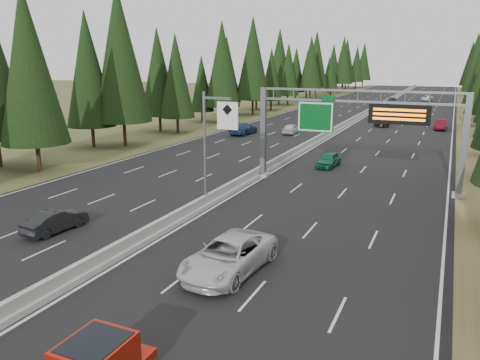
# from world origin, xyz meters

# --- Properties ---
(road) EXTENTS (32.00, 260.00, 0.08)m
(road) POSITION_xyz_m (0.00, 80.00, 0.04)
(road) COLOR black
(road) RESTS_ON ground
(shoulder_right) EXTENTS (3.60, 260.00, 0.06)m
(shoulder_right) POSITION_xyz_m (17.80, 80.00, 0.03)
(shoulder_right) COLOR olive
(shoulder_right) RESTS_ON ground
(shoulder_left) EXTENTS (3.60, 260.00, 0.06)m
(shoulder_left) POSITION_xyz_m (-17.80, 80.00, 0.03)
(shoulder_left) COLOR #3B4520
(shoulder_left) RESTS_ON ground
(median_barrier) EXTENTS (0.70, 260.00, 0.85)m
(median_barrier) POSITION_xyz_m (0.00, 80.00, 0.41)
(median_barrier) COLOR #969590
(median_barrier) RESTS_ON road
(sign_gantry) EXTENTS (16.75, 0.98, 7.80)m
(sign_gantry) POSITION_xyz_m (8.92, 34.88, 5.27)
(sign_gantry) COLOR slate
(sign_gantry) RESTS_ON road
(hov_sign_pole) EXTENTS (2.80, 0.50, 8.00)m
(hov_sign_pole) POSITION_xyz_m (0.58, 24.97, 4.72)
(hov_sign_pole) COLOR slate
(hov_sign_pole) RESTS_ON road
(tree_row_left) EXTENTS (11.97, 243.89, 18.92)m
(tree_row_left) POSITION_xyz_m (-21.72, 76.43, 9.33)
(tree_row_left) COLOR black
(tree_row_left) RESTS_ON ground
(silver_minivan) EXTENTS (3.29, 6.30, 1.69)m
(silver_minivan) POSITION_xyz_m (6.02, 16.22, 0.93)
(silver_minivan) COLOR silver
(silver_minivan) RESTS_ON road
(car_ahead_green) EXTENTS (1.93, 4.18, 1.39)m
(car_ahead_green) POSITION_xyz_m (4.67, 41.44, 0.77)
(car_ahead_green) COLOR #16633F
(car_ahead_green) RESTS_ON road
(car_ahead_dkred) EXTENTS (1.86, 4.70, 1.52)m
(car_ahead_dkred) POSITION_xyz_m (13.85, 73.52, 0.84)
(car_ahead_dkred) COLOR #580C1A
(car_ahead_dkred) RESTS_ON road
(car_ahead_dkgrey) EXTENTS (2.67, 5.71, 1.61)m
(car_ahead_dkgrey) POSITION_xyz_m (5.11, 74.72, 0.89)
(car_ahead_dkgrey) COLOR black
(car_ahead_dkgrey) RESTS_ON road
(car_ahead_white) EXTENTS (2.90, 5.46, 1.46)m
(car_ahead_white) POSITION_xyz_m (8.86, 129.57, 0.81)
(car_ahead_white) COLOR white
(car_ahead_white) RESTS_ON road
(car_ahead_far) EXTENTS (1.93, 4.75, 1.62)m
(car_ahead_far) POSITION_xyz_m (1.50, 116.39, 0.89)
(car_ahead_far) COLOR black
(car_ahead_far) RESTS_ON road
(car_onc_near) EXTENTS (1.75, 4.18, 1.34)m
(car_onc_near) POSITION_xyz_m (-5.91, 16.98, 0.75)
(car_onc_near) COLOR black
(car_onc_near) RESTS_ON road
(car_onc_blue) EXTENTS (2.49, 5.71, 1.63)m
(car_onc_blue) POSITION_xyz_m (-11.36, 57.09, 0.90)
(car_onc_blue) COLOR navy
(car_onc_blue) RESTS_ON road
(car_onc_white) EXTENTS (1.78, 4.27, 1.44)m
(car_onc_white) POSITION_xyz_m (-5.36, 60.25, 0.80)
(car_onc_white) COLOR silver
(car_onc_white) RESTS_ON road
(car_onc_far) EXTENTS (2.52, 4.74, 1.27)m
(car_onc_far) POSITION_xyz_m (-14.50, 113.62, 0.71)
(car_onc_far) COLOR black
(car_onc_far) RESTS_ON road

